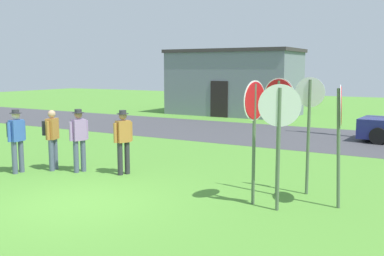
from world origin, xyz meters
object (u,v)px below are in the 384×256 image
Objects in this scene: stop_sign_leaning_left at (279,124)px; stop_sign_tallest at (278,116)px; stop_sign_far_back at (309,117)px; person_holding_notes at (79,137)px; stop_sign_rear_right at (254,119)px; stop_sign_nearest at (340,123)px; person_in_dark_shirt at (123,137)px; person_in_blue at (16,136)px; person_near_signs at (52,135)px.

stop_sign_leaning_left is 0.96× the size of stop_sign_tallest.
stop_sign_leaning_left is 1.47m from stop_sign_far_back.
stop_sign_far_back is at bearing 82.68° from stop_sign_leaning_left.
stop_sign_tallest is at bearing 5.53° from person_holding_notes.
stop_sign_leaning_left is 1.46× the size of person_holding_notes.
person_holding_notes is at bearing 176.25° from stop_sign_rear_right.
person_holding_notes is at bearing -170.97° from stop_sign_far_back.
stop_sign_far_back is (-0.81, 0.70, 0.02)m from stop_sign_nearest.
stop_sign_far_back reaches higher than stop_sign_tallest.
stop_sign_far_back reaches higher than person_in_dark_shirt.
stop_sign_nearest is 1.45× the size of person_in_dark_shirt.
person_in_blue is (-6.85, -1.46, -0.77)m from stop_sign_tallest.
stop_sign_nearest is at bearing 2.15° from person_holding_notes.
stop_sign_tallest reaches higher than person_near_signs.
stop_sign_leaning_left is at bearing 3.40° from person_in_blue.
stop_sign_leaning_left reaches higher than person_holding_notes.
stop_sign_far_back reaches higher than person_holding_notes.
person_holding_notes and person_in_blue have the same top height.
stop_sign_far_back reaches higher than person_near_signs.
person_holding_notes is (-5.25, 0.34, -0.81)m from stop_sign_rear_right.
stop_sign_nearest is at bearing -11.20° from stop_sign_tallest.
person_in_blue is at bearing -165.70° from stop_sign_far_back.
stop_sign_nearest is at bearing 20.79° from stop_sign_rear_right.
person_in_blue reaches higher than person_near_signs.
stop_sign_far_back is at bearing 9.65° from person_near_signs.
stop_sign_far_back is 6.98m from person_near_signs.
stop_sign_tallest is (-0.56, -0.43, 0.02)m from stop_sign_far_back.
stop_sign_tallest is 1.56× the size of person_near_signs.
person_in_blue is at bearing -146.15° from person_holding_notes.
stop_sign_tallest reaches higher than stop_sign_leaning_left.
stop_sign_rear_right is 1.53× the size of person_near_signs.
stop_sign_nearest reaches higher than person_in_dark_shirt.
person_near_signs is at bearing -173.32° from stop_sign_tallest.
person_in_dark_shirt is (1.21, 0.38, 0.03)m from person_holding_notes.
stop_sign_far_back is 1.56× the size of person_near_signs.
stop_sign_nearest is at bearing -1.23° from person_in_dark_shirt.
stop_sign_nearest is 0.96× the size of stop_sign_tallest.
stop_sign_leaning_left reaches higher than person_near_signs.
person_in_dark_shirt is at bearing 169.86° from stop_sign_rear_right.
stop_sign_leaning_left is 1.25m from stop_sign_nearest.
stop_sign_far_back is at bearing 9.03° from person_holding_notes.
person_near_signs is (-6.28, -0.74, -0.80)m from stop_sign_tallest.
stop_sign_nearest is 1.49× the size of person_near_signs.
stop_sign_rear_right reaches higher than stop_sign_nearest.
stop_sign_nearest reaches higher than person_holding_notes.
stop_sign_tallest reaches higher than stop_sign_nearest.
stop_sign_tallest reaches higher than stop_sign_rear_right.
person_holding_notes is 1.27m from person_in_dark_shirt.
person_holding_notes and person_in_dark_shirt have the same top height.
stop_sign_leaning_left is 1.50× the size of person_near_signs.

